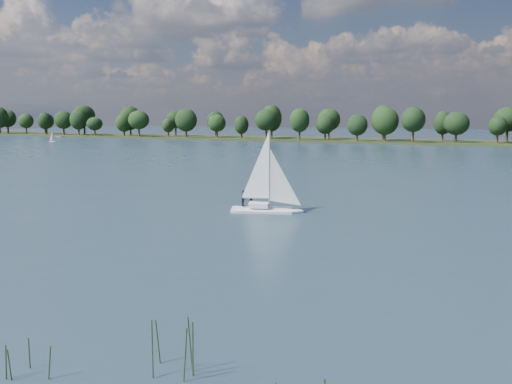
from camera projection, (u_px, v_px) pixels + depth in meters
ground at (396, 166)px, 124.74m from camera, size 700.00×700.00×0.00m
far_shore at (460, 143)px, 224.32m from camera, size 660.00×40.00×1.50m
sailboat at (263, 189)px, 64.73m from camera, size 7.74×4.47×9.83m
dinghy_pink at (52, 139)px, 236.78m from camera, size 2.91×1.35×4.51m
pontoon at (59, 137)px, 289.46m from camera, size 4.17×2.37×0.50m
treeline at (452, 123)px, 220.67m from camera, size 562.63×73.90×18.46m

